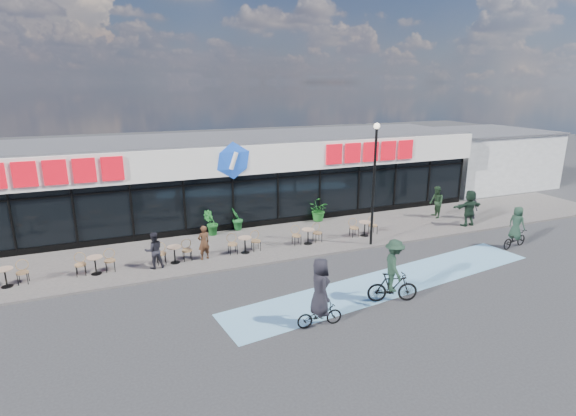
{
  "coord_description": "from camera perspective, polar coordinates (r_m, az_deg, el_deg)",
  "views": [
    {
      "loc": [
        -5.81,
        -14.96,
        7.57
      ],
      "look_at": [
        1.67,
        3.5,
        1.99
      ],
      "focal_mm": 28.0,
      "sensor_mm": 36.0,
      "label": 1
    }
  ],
  "objects": [
    {
      "name": "potted_plant_mid",
      "position": [
        23.51,
        -6.5,
        -1.38
      ],
      "size": [
        0.86,
        0.88,
        1.25
      ],
      "primitive_type": "imported",
      "rotation": [
        0.0,
        0.0,
        4.03
      ],
      "color": "#1B6026",
      "rests_on": "sidewalk"
    },
    {
      "name": "potted_plant_right",
      "position": [
        25.03,
        3.73,
        -0.27
      ],
      "size": [
        1.47,
        1.44,
        1.23
      ],
      "primitive_type": "imported",
      "rotation": [
        0.0,
        0.0,
        2.49
      ],
      "color": "#1B601E",
      "rests_on": "sidewalk"
    },
    {
      "name": "patron_right",
      "position": [
        19.42,
        -16.66,
        -5.17
      ],
      "size": [
        0.84,
        0.69,
        1.57
      ],
      "primitive_type": "imported",
      "rotation": [
        0.0,
        0.0,
        3.28
      ],
      "color": "black",
      "rests_on": "sidewalk"
    },
    {
      "name": "building",
      "position": [
        26.09,
        -8.74,
        3.91
      ],
      "size": [
        30.6,
        6.57,
        4.75
      ],
      "color": "black",
      "rests_on": "ground"
    },
    {
      "name": "cyclist_c",
      "position": [
        14.51,
        4.06,
        -11.27
      ],
      "size": [
        1.55,
        0.96,
        2.33
      ],
      "color": "black",
      "rests_on": "ground"
    },
    {
      "name": "bistro_set_6",
      "position": [
        22.98,
        9.59,
        -2.34
      ],
      "size": [
        1.54,
        0.62,
        0.9
      ],
      "color": "tan",
      "rests_on": "sidewalk"
    },
    {
      "name": "pedestrian_b",
      "position": [
        27.44,
        22.23,
        0.39
      ],
      "size": [
        0.55,
        0.8,
        1.59
      ],
      "primitive_type": "imported",
      "rotation": [
        0.0,
        0.0,
        1.62
      ],
      "color": "black",
      "rests_on": "sidewalk"
    },
    {
      "name": "lamp_post",
      "position": [
        21.02,
        10.9,
        4.11
      ],
      "size": [
        0.28,
        0.28,
        5.74
      ],
      "color": "black",
      "rests_on": "sidewalk"
    },
    {
      "name": "bistro_set_4",
      "position": [
        20.53,
        -5.56,
        -4.4
      ],
      "size": [
        1.54,
        0.62,
        0.9
      ],
      "color": "tan",
      "rests_on": "sidewalk"
    },
    {
      "name": "bistro_set_1",
      "position": [
        20.22,
        -32.21,
        -7.17
      ],
      "size": [
        1.54,
        0.62,
        0.9
      ],
      "color": "tan",
      "rests_on": "sidewalk"
    },
    {
      "name": "pedestrian_c",
      "position": [
        25.95,
        22.03,
        0.01
      ],
      "size": [
        1.83,
        0.61,
        1.97
      ],
      "primitive_type": "imported",
      "rotation": [
        0.0,
        0.0,
        3.16
      ],
      "color": "black",
      "rests_on": "sidewalk"
    },
    {
      "name": "pedestrian_a",
      "position": [
        26.89,
        18.33,
        0.72
      ],
      "size": [
        0.9,
        1.03,
        1.81
      ],
      "primitive_type": "imported",
      "rotation": [
        0.0,
        0.0,
        -1.85
      ],
      "color": "#1B301C",
      "rests_on": "sidewalk"
    },
    {
      "name": "ground",
      "position": [
        17.75,
        -0.75,
        -9.59
      ],
      "size": [
        120.0,
        120.0,
        0.0
      ],
      "primitive_type": "plane",
      "color": "#28282B",
      "rests_on": "ground"
    },
    {
      "name": "sidewalk",
      "position": [
        21.66,
        -5.1,
        -4.73
      ],
      "size": [
        44.0,
        5.0,
        0.1
      ],
      "primitive_type": "cube",
      "color": "#5D5752",
      "rests_on": "ground"
    },
    {
      "name": "bistro_set_2",
      "position": [
        19.84,
        -23.28,
        -6.39
      ],
      "size": [
        1.54,
        0.62,
        0.9
      ],
      "color": "tan",
      "rests_on": "sidewalk"
    },
    {
      "name": "bike_lane",
      "position": [
        18.3,
        12.93,
        -9.19
      ],
      "size": [
        14.17,
        4.13,
        0.01
      ],
      "primitive_type": "cube",
      "rotation": [
        0.0,
        0.0,
        0.14
      ],
      "color": "#679EC3",
      "rests_on": "ground"
    },
    {
      "name": "patron_left",
      "position": [
        19.88,
        -10.65,
        -4.33
      ],
      "size": [
        0.64,
        0.52,
        1.53
      ],
      "primitive_type": "imported",
      "rotation": [
        0.0,
        0.0,
        3.44
      ],
      "color": "#422717",
      "rests_on": "sidewalk"
    },
    {
      "name": "neighbour_building",
      "position": [
        37.37,
        23.2,
        5.92
      ],
      "size": [
        9.2,
        7.2,
        4.11
      ],
      "color": "silver",
      "rests_on": "ground"
    },
    {
      "name": "cyclist_a",
      "position": [
        16.41,
        13.24,
        -8.15
      ],
      "size": [
        1.88,
        1.38,
        2.33
      ],
      "color": "black",
      "rests_on": "ground"
    },
    {
      "name": "bistro_set_5",
      "position": [
        21.56,
        2.45,
        -3.34
      ],
      "size": [
        1.54,
        0.62,
        0.9
      ],
      "color": "tan",
      "rests_on": "sidewalk"
    },
    {
      "name": "potted_plant_left",
      "position": [
        22.96,
        -9.77,
        -1.88
      ],
      "size": [
        0.72,
        0.59,
        1.28
      ],
      "primitive_type": "imported",
      "rotation": [
        0.0,
        0.0,
        3.11
      ],
      "color": "#1A5C20",
      "rests_on": "sidewalk"
    },
    {
      "name": "bistro_set_3",
      "position": [
        19.94,
        -14.25,
        -5.44
      ],
      "size": [
        1.54,
        0.62,
        0.9
      ],
      "color": "tan",
      "rests_on": "sidewalk"
    },
    {
      "name": "cyclist_b",
      "position": [
        23.73,
        26.92,
        -2.75
      ],
      "size": [
        1.72,
        0.86,
        2.02
      ],
      "color": "black",
      "rests_on": "ground"
    }
  ]
}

